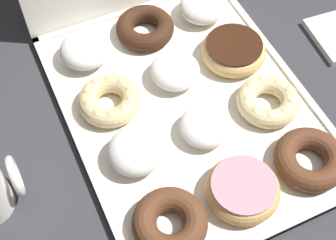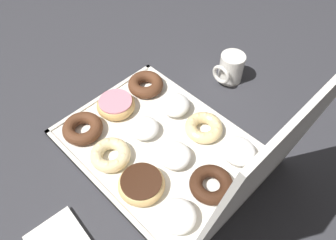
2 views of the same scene
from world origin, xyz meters
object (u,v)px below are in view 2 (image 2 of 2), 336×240
at_px(donut_box, 159,145).
at_px(cruller_donut_5, 111,155).
at_px(powdered_filled_donut_7, 175,155).
at_px(chocolate_frosted_donut_8, 142,184).
at_px(chocolate_cake_ring_donut_2, 83,128).
at_px(powdered_filled_donut_3, 175,105).
at_px(coffee_mug, 231,68).
at_px(powdered_filled_donut_4, 144,128).
at_px(chocolate_cake_ring_donut_0, 146,84).
at_px(powdered_filled_donut_9, 238,151).
at_px(chocolate_cake_ring_donut_10, 211,184).
at_px(cruller_donut_6, 204,127).
at_px(powdered_filled_donut_11, 177,216).
at_px(pink_frosted_donut_1, 115,105).

xyz_separation_m(donut_box, cruller_donut_5, (0.12, -0.06, 0.02)).
bearing_deg(powdered_filled_donut_7, chocolate_frosted_donut_8, -0.06).
height_order(donut_box, chocolate_cake_ring_donut_2, chocolate_cake_ring_donut_2).
bearing_deg(powdered_filled_donut_3, coffee_mug, 173.87).
bearing_deg(coffee_mug, donut_box, 5.36).
bearing_deg(powdered_filled_donut_4, chocolate_cake_ring_donut_0, -134.07).
relative_size(chocolate_cake_ring_donut_2, powdered_filled_donut_9, 1.25).
distance_m(cruller_donut_5, chocolate_frosted_donut_8, 0.12).
height_order(chocolate_frosted_donut_8, chocolate_cake_ring_donut_10, chocolate_frosted_donut_8).
distance_m(powdered_filled_donut_3, cruller_donut_6, 0.11).
height_order(cruller_donut_5, powdered_filled_donut_9, powdered_filled_donut_9).
height_order(powdered_filled_donut_3, coffee_mug, coffee_mug).
xyz_separation_m(powdered_filled_donut_7, powdered_filled_donut_9, (-0.13, 0.11, 0.00)).
distance_m(chocolate_cake_ring_donut_2, powdered_filled_donut_4, 0.17).
height_order(chocolate_frosted_donut_8, powdered_filled_donut_11, powdered_filled_donut_11).
bearing_deg(donut_box, chocolate_cake_ring_donut_10, 90.24).
height_order(pink_frosted_donut_1, coffee_mug, coffee_mug).
relative_size(powdered_filled_donut_3, chocolate_frosted_donut_8, 0.76).
height_order(chocolate_frosted_donut_8, powdered_filled_donut_9, powdered_filled_donut_9).
bearing_deg(powdered_filled_donut_9, pink_frosted_donut_1, -70.77).
distance_m(powdered_filled_donut_3, coffee_mug, 0.23).
bearing_deg(cruller_donut_6, powdered_filled_donut_11, 28.25).
distance_m(pink_frosted_donut_1, powdered_filled_donut_9, 0.38).
distance_m(chocolate_cake_ring_donut_2, coffee_mug, 0.50).
relative_size(donut_box, chocolate_cake_ring_donut_0, 4.70).
distance_m(donut_box, powdered_filled_donut_4, 0.06).
bearing_deg(chocolate_frosted_donut_8, powdered_filled_donut_7, 179.94).
bearing_deg(powdered_filled_donut_11, chocolate_cake_ring_donut_2, -89.70).
relative_size(powdered_filled_donut_9, powdered_filled_donut_11, 1.02).
xyz_separation_m(powdered_filled_donut_7, coffee_mug, (-0.36, -0.10, 0.02)).
bearing_deg(pink_frosted_donut_1, powdered_filled_donut_9, 109.23).
bearing_deg(powdered_filled_donut_7, cruller_donut_5, -46.62).
bearing_deg(pink_frosted_donut_1, chocolate_cake_ring_donut_0, -179.25).
distance_m(cruller_donut_5, coffee_mug, 0.47).
bearing_deg(donut_box, powdered_filled_donut_11, 57.15).
bearing_deg(pink_frosted_donut_1, chocolate_cake_ring_donut_2, 1.02).
relative_size(powdered_filled_donut_4, powdered_filled_donut_11, 0.94).
height_order(powdered_filled_donut_3, cruller_donut_5, powdered_filled_donut_3).
bearing_deg(chocolate_cake_ring_donut_0, powdered_filled_donut_9, 90.17).
distance_m(chocolate_cake_ring_donut_2, chocolate_cake_ring_donut_10, 0.39).
bearing_deg(powdered_filled_donut_4, cruller_donut_5, 0.94).
height_order(donut_box, coffee_mug, coffee_mug).
distance_m(powdered_filled_donut_3, chocolate_frosted_donut_8, 0.27).
relative_size(powdered_filled_donut_4, coffee_mug, 0.85).
bearing_deg(powdered_filled_donut_3, cruller_donut_5, -0.03).
bearing_deg(pink_frosted_donut_1, chocolate_frosted_donut_8, 64.46).
height_order(powdered_filled_donut_7, chocolate_cake_ring_donut_10, powdered_filled_donut_7).
relative_size(pink_frosted_donut_1, chocolate_cake_ring_donut_10, 1.04).
xyz_separation_m(powdered_filled_donut_9, powdered_filled_donut_11, (0.24, 0.01, -0.00)).
distance_m(powdered_filled_donut_3, powdered_filled_donut_7, 0.18).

